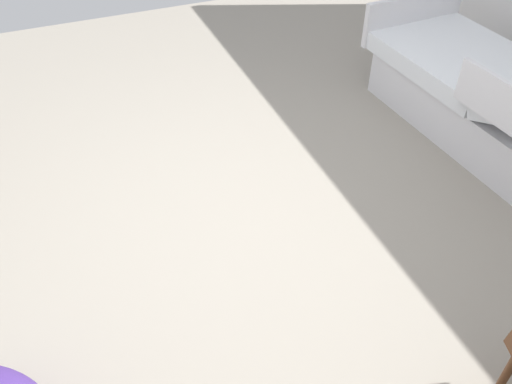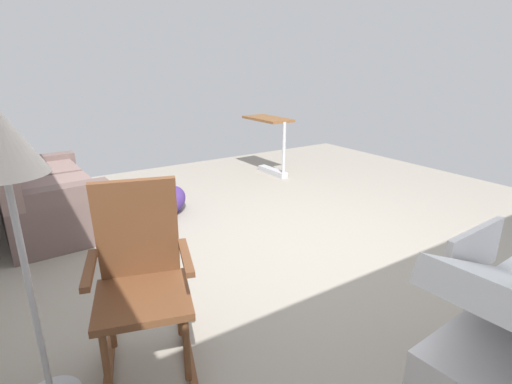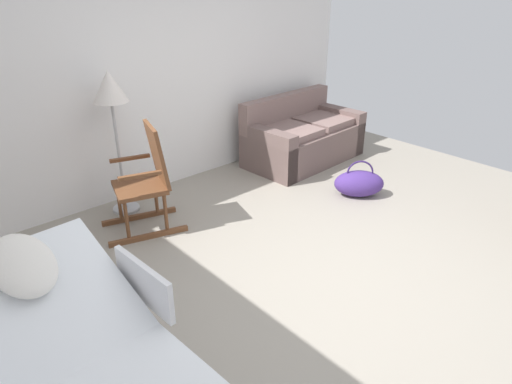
{
  "view_description": "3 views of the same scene",
  "coord_description": "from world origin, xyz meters",
  "px_view_note": "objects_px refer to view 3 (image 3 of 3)",
  "views": [
    {
      "loc": [
        0.86,
        2.2,
        2.32
      ],
      "look_at": [
        0.14,
        0.45,
        0.67
      ],
      "focal_mm": 37.28,
      "sensor_mm": 36.0,
      "label": 1
    },
    {
      "loc": [
        -2.5,
        2.2,
        1.61
      ],
      "look_at": [
        0.05,
        0.53,
        0.6
      ],
      "focal_mm": 27.45,
      "sensor_mm": 36.0,
      "label": 2
    },
    {
      "loc": [
        -2.5,
        -1.92,
        2.29
      ],
      "look_at": [
        -0.29,
        0.54,
        0.69
      ],
      "focal_mm": 31.69,
      "sensor_mm": 36.0,
      "label": 3
    }
  ],
  "objects_px": {
    "rocking_chair": "(147,181)",
    "duffel_bag": "(359,183)",
    "floor_lamp": "(111,97)",
    "couch": "(302,138)"
  },
  "relations": [
    {
      "from": "floor_lamp",
      "to": "couch",
      "type": "bearing_deg",
      "value": -6.16
    },
    {
      "from": "floor_lamp",
      "to": "duffel_bag",
      "type": "distance_m",
      "value": 2.8
    },
    {
      "from": "couch",
      "to": "duffel_bag",
      "type": "height_order",
      "value": "couch"
    },
    {
      "from": "couch",
      "to": "floor_lamp",
      "type": "relative_size",
      "value": 1.11
    },
    {
      "from": "couch",
      "to": "rocking_chair",
      "type": "bearing_deg",
      "value": -174.54
    },
    {
      "from": "duffel_bag",
      "to": "floor_lamp",
      "type": "bearing_deg",
      "value": 145.7
    },
    {
      "from": "couch",
      "to": "rocking_chair",
      "type": "height_order",
      "value": "rocking_chair"
    },
    {
      "from": "floor_lamp",
      "to": "rocking_chair",
      "type": "bearing_deg",
      "value": -87.93
    },
    {
      "from": "rocking_chair",
      "to": "duffel_bag",
      "type": "relative_size",
      "value": 1.67
    },
    {
      "from": "floor_lamp",
      "to": "duffel_bag",
      "type": "relative_size",
      "value": 2.35
    }
  ]
}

